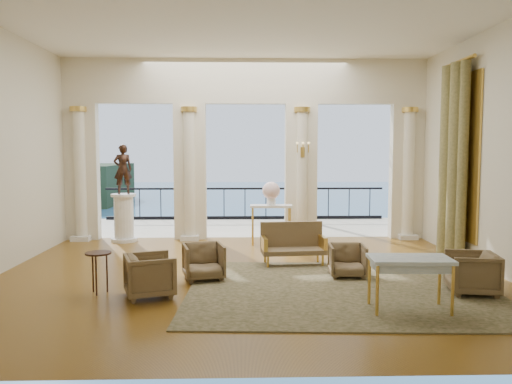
{
  "coord_description": "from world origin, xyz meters",
  "views": [
    {
      "loc": [
        -0.09,
        -8.76,
        2.25
      ],
      "look_at": [
        0.17,
        0.6,
        1.46
      ],
      "focal_mm": 35.0,
      "sensor_mm": 36.0,
      "label": 1
    }
  ],
  "objects_px": {
    "settee": "(293,244)",
    "side_table": "(98,258)",
    "armchair_b": "(347,259)",
    "console_table": "(271,212)",
    "armchair_c": "(472,271)",
    "armchair_d": "(150,273)",
    "game_table": "(410,263)",
    "armchair_a": "(204,260)",
    "statue": "(123,169)",
    "pedestal": "(124,219)"
  },
  "relations": [
    {
      "from": "settee",
      "to": "side_table",
      "type": "bearing_deg",
      "value": -154.39
    },
    {
      "from": "armchair_b",
      "to": "console_table",
      "type": "xyz_separation_m",
      "value": [
        -1.18,
        3.14,
        0.46
      ]
    },
    {
      "from": "armchair_b",
      "to": "armchair_c",
      "type": "bearing_deg",
      "value": -29.39
    },
    {
      "from": "armchair_d",
      "to": "game_table",
      "type": "bearing_deg",
      "value": -121.11
    },
    {
      "from": "console_table",
      "to": "armchair_a",
      "type": "bearing_deg",
      "value": -111.08
    },
    {
      "from": "armchair_b",
      "to": "armchair_c",
      "type": "height_order",
      "value": "armchair_c"
    },
    {
      "from": "armchair_b",
      "to": "side_table",
      "type": "xyz_separation_m",
      "value": [
        -4.12,
        -0.91,
        0.24
      ]
    },
    {
      "from": "game_table",
      "to": "console_table",
      "type": "xyz_separation_m",
      "value": [
        -1.64,
        5.05,
        0.1
      ]
    },
    {
      "from": "armchair_d",
      "to": "statue",
      "type": "distance_m",
      "value": 5.13
    },
    {
      "from": "armchair_a",
      "to": "armchair_c",
      "type": "distance_m",
      "value": 4.38
    },
    {
      "from": "settee",
      "to": "statue",
      "type": "xyz_separation_m",
      "value": [
        -3.91,
        2.56,
        1.37
      ]
    },
    {
      "from": "game_table",
      "to": "console_table",
      "type": "height_order",
      "value": "console_table"
    },
    {
      "from": "armchair_d",
      "to": "armchair_a",
      "type": "bearing_deg",
      "value": -55.66
    },
    {
      "from": "armchair_d",
      "to": "pedestal",
      "type": "relative_size",
      "value": 0.62
    },
    {
      "from": "pedestal",
      "to": "console_table",
      "type": "bearing_deg",
      "value": -7.11
    },
    {
      "from": "settee",
      "to": "console_table",
      "type": "relative_size",
      "value": 1.28
    },
    {
      "from": "armchair_d",
      "to": "settee",
      "type": "relative_size",
      "value": 0.57
    },
    {
      "from": "armchair_a",
      "to": "game_table",
      "type": "distance_m",
      "value": 3.52
    },
    {
      "from": "game_table",
      "to": "statue",
      "type": "relative_size",
      "value": 0.94
    },
    {
      "from": "game_table",
      "to": "settee",
      "type": "bearing_deg",
      "value": 116.91
    },
    {
      "from": "armchair_d",
      "to": "console_table",
      "type": "height_order",
      "value": "console_table"
    },
    {
      "from": "armchair_a",
      "to": "statue",
      "type": "bearing_deg",
      "value": 107.52
    },
    {
      "from": "game_table",
      "to": "console_table",
      "type": "distance_m",
      "value": 5.31
    },
    {
      "from": "console_table",
      "to": "armchair_d",
      "type": "bearing_deg",
      "value": -114.68
    },
    {
      "from": "armchair_c",
      "to": "console_table",
      "type": "relative_size",
      "value": 0.73
    },
    {
      "from": "side_table",
      "to": "armchair_d",
      "type": "bearing_deg",
      "value": -13.4
    },
    {
      "from": "console_table",
      "to": "side_table",
      "type": "xyz_separation_m",
      "value": [
        -2.95,
        -4.05,
        -0.22
      ]
    },
    {
      "from": "pedestal",
      "to": "console_table",
      "type": "relative_size",
      "value": 1.17
    },
    {
      "from": "armchair_a",
      "to": "game_table",
      "type": "bearing_deg",
      "value": -44.61
    },
    {
      "from": "pedestal",
      "to": "armchair_c",
      "type": "bearing_deg",
      "value": -35.85
    },
    {
      "from": "game_table",
      "to": "armchair_a",
      "type": "bearing_deg",
      "value": 151.49
    },
    {
      "from": "armchair_a",
      "to": "pedestal",
      "type": "bearing_deg",
      "value": 107.52
    },
    {
      "from": "armchair_c",
      "to": "game_table",
      "type": "distance_m",
      "value": 1.52
    },
    {
      "from": "pedestal",
      "to": "statue",
      "type": "height_order",
      "value": "statue"
    },
    {
      "from": "armchair_d",
      "to": "settee",
      "type": "distance_m",
      "value": 3.22
    },
    {
      "from": "armchair_a",
      "to": "armchair_c",
      "type": "relative_size",
      "value": 0.95
    },
    {
      "from": "armchair_a",
      "to": "side_table",
      "type": "bearing_deg",
      "value": -166.83
    },
    {
      "from": "armchair_a",
      "to": "game_table",
      "type": "xyz_separation_m",
      "value": [
        3.01,
        -1.8,
        0.34
      ]
    },
    {
      "from": "armchair_a",
      "to": "armchair_d",
      "type": "relative_size",
      "value": 0.95
    },
    {
      "from": "armchair_c",
      "to": "statue",
      "type": "xyz_separation_m",
      "value": [
        -6.51,
        4.7,
        1.42
      ]
    },
    {
      "from": "armchair_c",
      "to": "settee",
      "type": "height_order",
      "value": "settee"
    },
    {
      "from": "armchair_b",
      "to": "armchair_d",
      "type": "distance_m",
      "value": 3.47
    },
    {
      "from": "armchair_b",
      "to": "game_table",
      "type": "distance_m",
      "value": 2.0
    },
    {
      "from": "armchair_b",
      "to": "side_table",
      "type": "relative_size",
      "value": 0.98
    },
    {
      "from": "armchair_d",
      "to": "side_table",
      "type": "bearing_deg",
      "value": 57.53
    },
    {
      "from": "game_table",
      "to": "side_table",
      "type": "height_order",
      "value": "game_table"
    },
    {
      "from": "pedestal",
      "to": "side_table",
      "type": "distance_m",
      "value": 4.55
    },
    {
      "from": "side_table",
      "to": "pedestal",
      "type": "bearing_deg",
      "value": 98.31
    },
    {
      "from": "game_table",
      "to": "statue",
      "type": "distance_m",
      "value": 7.68
    },
    {
      "from": "armchair_a",
      "to": "statue",
      "type": "xyz_separation_m",
      "value": [
        -2.24,
        3.7,
        1.44
      ]
    }
  ]
}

